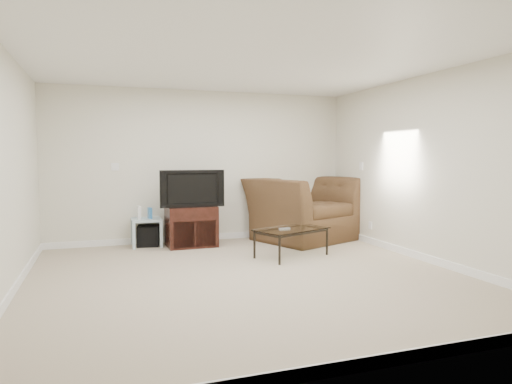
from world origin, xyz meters
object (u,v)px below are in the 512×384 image
object	(u,v)px
television	(191,188)
side_table	(147,232)
recliner	(303,198)
subwoofer	(148,236)
coffee_table	(291,243)
tv_stand	(191,226)

from	to	relation	value
television	side_table	distance (m)	1.00
television	recliner	xyz separation A→B (m)	(1.92, 0.03, -0.21)
television	recliner	world-z (taller)	recliner
subwoofer	coffee_table	bearing A→B (deg)	-38.36
tv_stand	coffee_table	distance (m)	1.70
tv_stand	television	world-z (taller)	television
television	coffee_table	bearing A→B (deg)	-43.40
television	coffee_table	world-z (taller)	television
subwoofer	television	bearing A→B (deg)	-23.55
subwoofer	recliner	world-z (taller)	recliner
side_table	recliner	world-z (taller)	recliner
coffee_table	recliner	bearing A→B (deg)	58.73
tv_stand	coffee_table	world-z (taller)	tv_stand
television	coffee_table	distance (m)	1.82
side_table	tv_stand	bearing A→B (deg)	-19.00
tv_stand	coffee_table	size ratio (longest dim) A/B	0.75
recliner	coffee_table	xyz separation A→B (m)	(-0.73, -1.20, -0.51)
television	subwoofer	bearing A→B (deg)	157.55
television	subwoofer	xyz separation A→B (m)	(-0.64, 0.28, -0.76)
side_table	coffee_table	size ratio (longest dim) A/B	0.45
side_table	subwoofer	size ratio (longest dim) A/B	1.38
tv_stand	recliner	xyz separation A→B (m)	(1.93, 0.00, 0.39)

